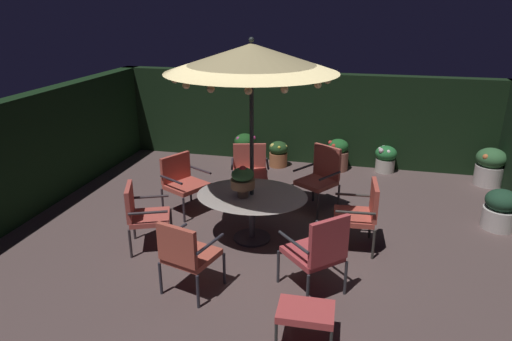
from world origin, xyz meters
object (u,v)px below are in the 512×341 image
(patio_chair_west, at_px, (186,252))
(potted_plant_back_left, at_px, (278,153))
(centerpiece_planter, at_px, (243,179))
(potted_plant_left_near, at_px, (386,158))
(potted_plant_right_far, at_px, (501,209))
(patio_chair_southwest, at_px, (143,212))
(patio_chair_east, at_px, (321,174))
(potted_plant_left_far, at_px, (490,166))
(potted_plant_front_corner, at_px, (245,148))
(patio_dining_table, at_px, (252,202))
(potted_plant_back_center, at_px, (338,154))
(patio_chair_northeast, at_px, (361,211))
(patio_chair_southeast, at_px, (250,168))
(ottoman_footrest, at_px, (306,313))
(patio_chair_south, at_px, (183,179))
(patio_chair_north, at_px, (318,249))
(patio_umbrella, at_px, (251,58))

(patio_chair_west, relative_size, potted_plant_back_left, 1.76)
(centerpiece_planter, bearing_deg, potted_plant_left_near, 59.56)
(potted_plant_right_far, bearing_deg, patio_chair_southwest, -160.16)
(potted_plant_back_left, bearing_deg, patio_chair_east, -60.86)
(patio_chair_southwest, xyz_separation_m, potted_plant_left_far, (5.22, 3.68, -0.17))
(patio_chair_west, xyz_separation_m, potted_plant_front_corner, (-0.57, 4.78, -0.24))
(patio_chair_west, bearing_deg, potted_plant_right_far, 33.88)
(patio_chair_west, relative_size, potted_plant_right_far, 1.52)
(potted_plant_left_near, height_order, potted_plant_back_left, potted_plant_left_near)
(patio_dining_table, bearing_deg, centerpiece_planter, -131.64)
(potted_plant_back_center, bearing_deg, patio_chair_northeast, -80.56)
(patio_chair_northeast, relative_size, potted_plant_left_near, 1.80)
(patio_chair_southeast, height_order, ottoman_footrest, patio_chair_southeast)
(patio_chair_northeast, xyz_separation_m, potted_plant_left_far, (2.30, 2.98, -0.19))
(patio_dining_table, distance_m, patio_chair_southwest, 1.52)
(ottoman_footrest, distance_m, potted_plant_back_left, 5.28)
(potted_plant_front_corner, distance_m, potted_plant_back_center, 1.98)
(patio_dining_table, height_order, patio_chair_south, patio_chair_south)
(potted_plant_left_far, distance_m, potted_plant_right_far, 1.90)
(potted_plant_front_corner, xyz_separation_m, potted_plant_left_far, (4.81, -0.23, 0.07))
(patio_chair_north, bearing_deg, patio_chair_northeast, 69.64)
(patio_chair_northeast, relative_size, potted_plant_right_far, 1.56)
(centerpiece_planter, height_order, potted_plant_back_left, centerpiece_planter)
(patio_chair_southeast, relative_size, ottoman_footrest, 1.60)
(patio_chair_southeast, relative_size, potted_plant_back_center, 1.43)
(patio_chair_north, distance_m, potted_plant_right_far, 3.43)
(patio_umbrella, xyz_separation_m, patio_chair_south, (-1.34, 0.71, -2.04))
(patio_chair_east, xyz_separation_m, potted_plant_left_far, (2.98, 1.82, -0.24))
(potted_plant_left_far, xyz_separation_m, potted_plant_back_left, (-4.05, 0.10, -0.09))
(patio_chair_southwest, bearing_deg, patio_umbrella, 22.68)
(ottoman_footrest, distance_m, potted_plant_left_near, 5.37)
(patio_chair_northeast, bearing_deg, potted_plant_back_left, 119.58)
(patio_umbrella, bearing_deg, potted_plant_right_far, 18.70)
(potted_plant_left_far, relative_size, potted_plant_back_center, 1.10)
(patio_chair_west, xyz_separation_m, potted_plant_left_far, (4.23, 4.56, -0.18))
(patio_chair_south, distance_m, potted_plant_left_far, 5.69)
(centerpiece_planter, height_order, potted_plant_left_far, centerpiece_planter)
(patio_chair_northeast, bearing_deg, patio_chair_southwest, -166.49)
(patio_chair_southwest, distance_m, potted_plant_back_center, 4.54)
(patio_dining_table, height_order, patio_umbrella, patio_umbrella)
(centerpiece_planter, xyz_separation_m, patio_chair_south, (-1.24, 0.82, -0.43))
(patio_chair_northeast, distance_m, ottoman_footrest, 2.11)
(patio_chair_southwest, bearing_deg, potted_plant_back_center, 58.05)
(patio_umbrella, xyz_separation_m, potted_plant_right_far, (3.57, 1.21, -2.26))
(patio_chair_east, xyz_separation_m, potted_plant_front_corner, (-1.82, 2.04, -0.30))
(patio_umbrella, relative_size, patio_chair_southeast, 3.04)
(patio_chair_north, bearing_deg, patio_chair_east, 95.36)
(patio_chair_northeast, distance_m, patio_chair_southwest, 3.00)
(patio_chair_southeast, xyz_separation_m, patio_chair_south, (-0.94, -0.76, -0.01))
(ottoman_footrest, relative_size, potted_plant_back_center, 0.90)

